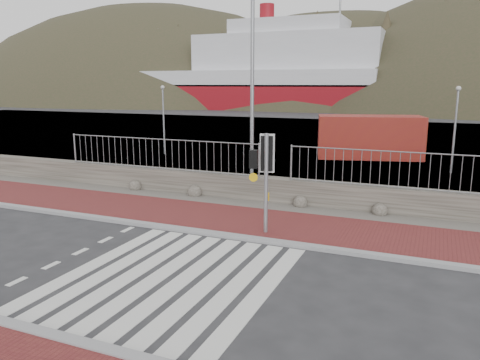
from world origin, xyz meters
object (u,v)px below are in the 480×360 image
at_px(ferry, 252,77).
at_px(traffic_signal_far, 265,162).
at_px(shipping_container, 369,137).
at_px(streetlight, 256,73).

relative_size(ferry, traffic_signal_far, 17.27).
bearing_deg(shipping_container, traffic_signal_far, -107.30).
xyz_separation_m(traffic_signal_far, streetlight, (-1.98, 4.47, 2.51)).
bearing_deg(streetlight, ferry, 102.80).
height_order(streetlight, shipping_container, streetlight).
bearing_deg(traffic_signal_far, streetlight, -77.12).
distance_m(ferry, streetlight, 64.25).
distance_m(ferry, traffic_signal_far, 69.21).
xyz_separation_m(ferry, shipping_container, (26.31, -48.59, -4.15)).
bearing_deg(ferry, streetlight, -68.51).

